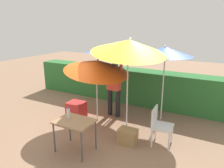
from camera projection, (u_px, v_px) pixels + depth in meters
name	position (u px, v px, depth m)	size (l,w,h in m)	color
ground_plane	(107.00, 125.00, 5.78)	(24.00, 24.00, 0.00)	#937056
hedge_row	(135.00, 86.00, 7.33)	(8.00, 0.70, 1.17)	#2D7033
umbrella_rainbow	(165.00, 52.00, 5.58)	(1.47, 1.47, 2.15)	silver
umbrella_orange	(117.00, 49.00, 6.03)	(1.87, 1.89, 2.28)	silver
umbrella_yellow	(129.00, 46.00, 5.11)	(1.93, 1.91, 2.52)	silver
umbrella_navy	(97.00, 66.00, 5.70)	(1.86, 1.83, 1.94)	silver
person_vendor	(114.00, 86.00, 6.13)	(0.55, 0.24, 1.88)	black
chair_plastic	(160.00, 124.00, 4.72)	(0.47, 0.47, 0.89)	silver
cooler_box	(76.00, 110.00, 6.20)	(0.50, 0.43, 0.47)	red
crate_cardboard	(128.00, 136.00, 4.84)	(0.42, 0.31, 0.36)	#9E7A4C
folding_table	(75.00, 124.00, 4.45)	(0.80, 0.60, 0.71)	#4C4C51
bottle_water	(68.00, 113.00, 4.51)	(0.07, 0.07, 0.24)	silver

